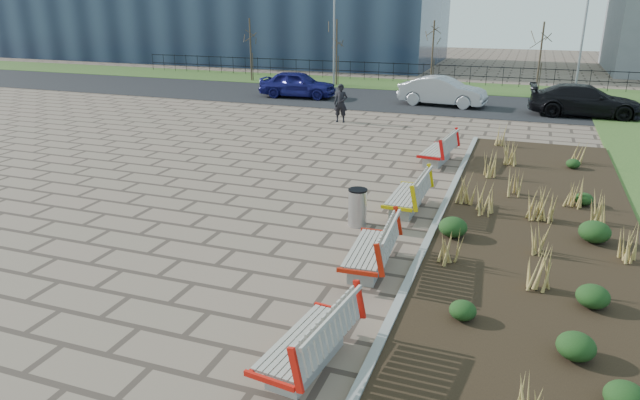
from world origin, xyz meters
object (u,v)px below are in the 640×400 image
(litter_bin, at_px, (358,208))
(car_silver, at_px, (443,91))
(lamp_west, at_px, (334,36))
(lamp_east, at_px, (582,42))
(bench_a, at_px, (306,337))
(car_blue, at_px, (298,84))
(bench_c, at_px, (406,193))
(bench_d, at_px, (437,148))
(bench_b, at_px, (369,247))
(pedestrian, at_px, (341,103))
(car_black, at_px, (585,101))

(litter_bin, xyz_separation_m, car_silver, (-0.62, 17.34, 0.29))
(lamp_west, xyz_separation_m, lamp_east, (14.00, 0.00, 0.00))
(bench_a, relative_size, car_blue, 0.50)
(car_silver, bearing_deg, bench_c, -168.75)
(car_silver, bearing_deg, lamp_east, -48.47)
(bench_a, distance_m, car_blue, 24.75)
(bench_d, relative_size, litter_bin, 2.32)
(bench_b, height_order, litter_bin, bench_b)
(lamp_east, bearing_deg, lamp_west, 180.00)
(litter_bin, relative_size, car_silver, 0.21)
(car_silver, xyz_separation_m, lamp_east, (6.52, 4.68, 2.30))
(car_silver, bearing_deg, bench_a, -170.41)
(bench_a, distance_m, car_silver, 23.06)
(lamp_west, bearing_deg, bench_c, -66.45)
(bench_b, bearing_deg, pedestrian, 106.98)
(lamp_east, bearing_deg, pedestrian, -134.18)
(bench_b, bearing_deg, bench_c, 86.63)
(bench_a, xyz_separation_m, bench_d, (0.00, 11.98, 0.00))
(bench_d, xyz_separation_m, car_black, (5.13, 10.44, 0.24))
(car_blue, bearing_deg, bench_a, -160.81)
(pedestrian, bearing_deg, bench_b, -73.07)
(bench_b, xyz_separation_m, litter_bin, (-0.89, 2.22, -0.05))
(lamp_east, bearing_deg, bench_d, -107.65)
(bench_d, relative_size, car_silver, 0.48)
(bench_d, relative_size, lamp_west, 0.35)
(bench_c, bearing_deg, car_black, 72.68)
(bench_b, xyz_separation_m, car_black, (5.13, 18.96, 0.24))
(bench_c, distance_m, litter_bin, 1.65)
(bench_b, distance_m, bench_c, 3.60)
(pedestrian, height_order, car_blue, pedestrian)
(bench_d, height_order, pedestrian, pedestrian)
(car_blue, bearing_deg, car_silver, -92.28)
(litter_bin, xyz_separation_m, car_black, (6.03, 16.75, 0.29))
(lamp_west, bearing_deg, car_black, -20.49)
(pedestrian, relative_size, lamp_west, 0.28)
(litter_bin, bearing_deg, car_black, 70.22)
(bench_a, relative_size, lamp_east, 0.35)
(bench_c, relative_size, lamp_west, 0.35)
(pedestrian, bearing_deg, lamp_west, 106.97)
(bench_c, xyz_separation_m, lamp_east, (5.00, 20.64, 2.54))
(bench_b, relative_size, bench_d, 1.00)
(car_blue, xyz_separation_m, lamp_east, (14.47, 4.83, 2.30))
(bench_c, relative_size, car_black, 0.42)
(bench_c, height_order, pedestrian, pedestrian)
(lamp_east, bearing_deg, bench_a, -100.23)
(litter_bin, distance_m, car_silver, 17.36)
(pedestrian, bearing_deg, bench_d, -49.34)
(bench_a, xyz_separation_m, bench_c, (0.00, 7.05, 0.00))
(bench_a, distance_m, bench_d, 11.98)
(car_black, relative_size, lamp_west, 0.83)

